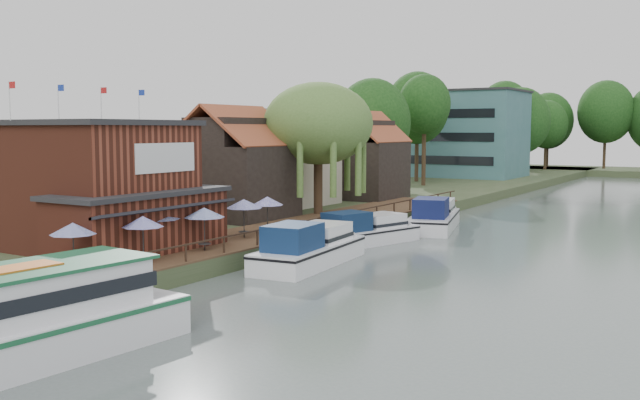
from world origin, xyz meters
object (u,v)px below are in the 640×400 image
Objects in this scene: umbrella_1 at (143,240)px; umbrella_5 at (267,215)px; cottage_a at (233,162)px; cruiser_0 at (309,242)px; umbrella_3 at (204,229)px; swan at (13,348)px; hotel_block at (434,133)px; umbrella_0 at (74,248)px; umbrella_2 at (158,231)px; cruiser_2 at (434,213)px; umbrella_4 at (244,218)px; willow at (318,149)px; pub at (83,183)px; cruiser_1 at (366,227)px; cottage_b at (277,157)px; cottage_c at (363,155)px.

umbrella_1 and umbrella_5 have the same top height.
cottage_a is 0.81× the size of cruiser_0.
cruiser_0 is (4.09, 4.31, -0.99)m from umbrella_3.
umbrella_5 is 5.40× the size of swan.
umbrella_3 is at bearing -77.48° from hotel_block.
umbrella_0 is 6.13m from umbrella_2.
cottage_a is 3.62× the size of umbrella_3.
umbrella_0 is 13.35m from cruiser_0.
umbrella_2 is 14.28m from swan.
hotel_block reaches higher than umbrella_1.
umbrella_0 is at bearing -115.75° from cruiser_2.
cottage_a is 3.62× the size of umbrella_4.
umbrella_1 is at bearing -80.47° from willow.
willow is at bearing 99.53° from umbrella_1.
umbrella_1 is 0.22× the size of cruiser_0.
umbrella_0 is at bearing -118.04° from cruiser_0.
pub reaches higher than umbrella_3.
cruiser_0 is at bearing 29.14° from pub.
hotel_block is at bearing 97.13° from cottage_a.
cruiser_1 is (10.58, 14.71, -3.50)m from pub.
cruiser_1 is 9.15m from cruiser_2.
cruiser_2 is at bearing 80.32° from umbrella_1.
umbrella_2 is at bearing -94.49° from umbrella_4.
umbrella_0 is 1.00× the size of umbrella_2.
cottage_a is at bearing -82.87° from hotel_block.
umbrella_3 is at bearing 105.76° from swan.
umbrella_3 is 15.56m from swan.
umbrella_4 is at bearing -95.27° from umbrella_5.
cruiser_2 is at bearing 82.82° from cruiser_0.
umbrella_4 is (6.28, 6.89, -2.36)m from pub.
willow is 10.18m from cruiser_1.
cottage_b is at bearing 112.29° from swan.
pub is at bearing 136.88° from umbrella_0.
umbrella_2 is (6.75, -14.89, -2.96)m from cottage_a.
umbrella_5 is at bearing 85.32° from umbrella_2.
cottage_a is 19.03m from cottage_c.
umbrella_3 is at bearing -63.78° from cottage_b.
cruiser_0 is (5.65, 6.24, -0.99)m from umbrella_2.
cruiser_0 is (4.12, 8.85, -0.99)m from umbrella_1.
umbrella_4 is 0.22× the size of cruiser_0.
cottage_c is (8.00, -37.00, -1.90)m from hotel_block.
umbrella_5 is 5.70m from cruiser_0.
cruiser_2 is (11.76, -10.22, -3.94)m from cottage_c.
umbrella_4 reaches higher than cruiser_1.
pub reaches higher than umbrella_0.
cottage_a is at bearing 114.20° from swan.
cruiser_1 is 27.54m from swan.
umbrella_4 is at bearing 90.49° from umbrella_0.
umbrella_3 is at bearing -78.05° from umbrella_4.
swan is at bearing -66.01° from umbrella_2.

